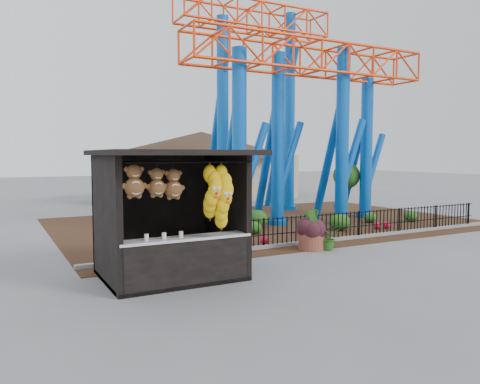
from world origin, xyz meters
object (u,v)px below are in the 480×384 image
roller_coaster (287,79)px  terracotta_planter (311,241)px  potted_plant (328,237)px  prize_booth (173,217)px

roller_coaster → terracotta_planter: bearing=-116.8°
potted_plant → terracotta_planter: bearing=156.0°
prize_booth → potted_plant: 5.74m
terracotta_planter → roller_coaster: bearing=63.2°
terracotta_planter → prize_booth: bearing=-165.9°
potted_plant → prize_booth: bearing=-165.0°
prize_booth → roller_coaster: roller_coaster is taller
prize_booth → roller_coaster: bearing=42.0°
roller_coaster → potted_plant: size_ratio=13.56×
prize_booth → potted_plant: prize_booth is taller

